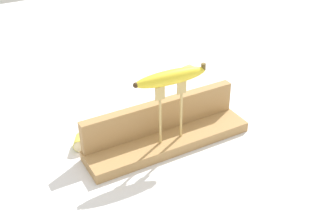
{
  "coord_description": "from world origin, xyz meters",
  "views": [
    {
      "loc": [
        -0.47,
        -0.83,
        0.71
      ],
      "look_at": [
        0.0,
        0.0,
        0.13
      ],
      "focal_mm": 45.75,
      "sensor_mm": 36.0,
      "label": 1
    }
  ],
  "objects_px": {
    "banana_raised_center": "(171,77)",
    "banana_chunk_near": "(81,142)",
    "fork_fallen_near": "(179,70)",
    "fork_stand_center": "(171,107)"
  },
  "relations": [
    {
      "from": "banana_raised_center",
      "to": "banana_chunk_near",
      "type": "xyz_separation_m",
      "value": [
        -0.21,
        0.12,
        -0.2
      ]
    },
    {
      "from": "fork_fallen_near",
      "to": "banana_chunk_near",
      "type": "distance_m",
      "value": 0.54
    },
    {
      "from": "fork_stand_center",
      "to": "banana_chunk_near",
      "type": "xyz_separation_m",
      "value": [
        -0.21,
        0.12,
        -0.11
      ]
    },
    {
      "from": "fork_stand_center",
      "to": "fork_fallen_near",
      "type": "distance_m",
      "value": 0.48
    },
    {
      "from": "banana_raised_center",
      "to": "banana_chunk_near",
      "type": "height_order",
      "value": "banana_raised_center"
    },
    {
      "from": "fork_stand_center",
      "to": "banana_raised_center",
      "type": "bearing_deg",
      "value": 176.37
    },
    {
      "from": "banana_raised_center",
      "to": "fork_fallen_near",
      "type": "xyz_separation_m",
      "value": [
        0.26,
        0.39,
        -0.21
      ]
    },
    {
      "from": "banana_chunk_near",
      "to": "fork_stand_center",
      "type": "bearing_deg",
      "value": -29.52
    },
    {
      "from": "fork_fallen_near",
      "to": "banana_chunk_near",
      "type": "height_order",
      "value": "banana_chunk_near"
    },
    {
      "from": "fork_stand_center",
      "to": "banana_chunk_near",
      "type": "distance_m",
      "value": 0.27
    }
  ]
}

